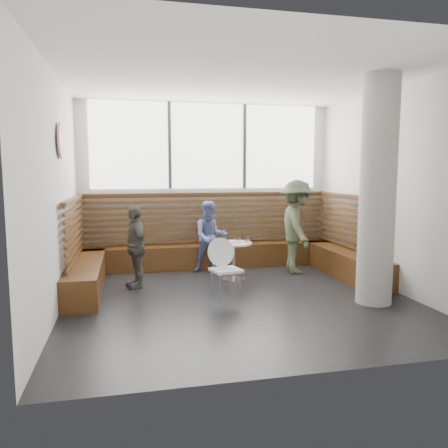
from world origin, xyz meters
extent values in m
cube|color=silver|center=(0.00, 0.00, 1.60)|extent=(5.00, 5.00, 3.20)
cube|color=black|center=(0.00, 0.00, 0.00)|extent=(5.00, 5.00, 0.01)
cube|color=white|center=(0.00, 0.00, 3.20)|extent=(5.00, 5.00, 0.01)
cube|color=white|center=(0.00, 2.48, 2.38)|extent=(4.50, 0.02, 1.65)
cube|color=#3F3F42|center=(-0.75, 2.46, 2.38)|extent=(0.06, 0.04, 1.65)
cube|color=#3F3F42|center=(0.75, 2.46, 2.38)|extent=(0.06, 0.04, 1.65)
cube|color=#432710|center=(0.00, 2.25, 0.23)|extent=(5.00, 0.50, 0.45)
cube|color=#432710|center=(-2.25, 1.25, 0.23)|extent=(0.50, 2.50, 0.45)
cube|color=#432710|center=(2.25, 1.25, 0.23)|extent=(0.50, 2.50, 0.45)
cube|color=#482912|center=(0.00, 2.42, 0.95)|extent=(4.88, 0.08, 0.98)
cube|color=#482912|center=(-2.42, 1.25, 0.95)|extent=(0.08, 2.38, 0.98)
cube|color=#482912|center=(2.42, 1.25, 0.95)|extent=(0.08, 2.38, 0.98)
cylinder|color=gray|center=(1.85, -0.60, 1.60)|extent=(0.50, 0.50, 3.20)
cylinder|color=white|center=(-2.46, 0.40, 2.30)|extent=(0.03, 0.50, 0.50)
cylinder|color=silver|center=(0.20, 1.12, 0.01)|extent=(0.40, 0.40, 0.02)
cylinder|color=silver|center=(0.20, 1.12, 0.33)|extent=(0.06, 0.06, 0.63)
cylinder|color=#B7B7BA|center=(0.20, 1.12, 0.64)|extent=(0.64, 0.64, 0.03)
cube|color=white|center=(-0.19, 0.02, 0.44)|extent=(0.41, 0.39, 0.04)
cylinder|color=white|center=(-0.19, 0.19, 0.68)|extent=(0.43, 0.10, 0.42)
cylinder|color=silver|center=(-0.36, -0.13, 0.21)|extent=(0.02, 0.02, 0.42)
cylinder|color=silver|center=(-0.03, -0.13, 0.21)|extent=(0.02, 0.02, 0.42)
cylinder|color=silver|center=(-0.36, 0.16, 0.21)|extent=(0.02, 0.02, 0.42)
cylinder|color=silver|center=(-0.03, 0.16, 0.21)|extent=(0.02, 0.02, 0.42)
imported|color=#475136|center=(1.46, 1.41, 0.86)|extent=(0.78, 1.19, 1.73)
imported|color=#636FAC|center=(-0.07, 1.84, 0.66)|extent=(0.65, 0.50, 1.33)
imported|color=#52504B|center=(-1.47, 1.03, 0.67)|extent=(0.51, 0.84, 1.33)
cylinder|color=white|center=(0.12, 1.22, 0.66)|extent=(0.19, 0.19, 0.01)
cylinder|color=white|center=(0.25, 1.23, 0.66)|extent=(0.21, 0.21, 0.02)
cylinder|color=white|center=(0.00, 1.06, 0.71)|extent=(0.07, 0.07, 0.11)
cylinder|color=white|center=(0.27, 1.06, 0.71)|extent=(0.07, 0.07, 0.11)
cylinder|color=white|center=(0.43, 1.09, 0.71)|extent=(0.07, 0.07, 0.11)
cube|color=#A5C64C|center=(0.29, 0.96, 0.66)|extent=(0.24, 0.20, 0.00)
camera|label=1|loc=(-1.59, -6.10, 1.88)|focal=35.00mm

